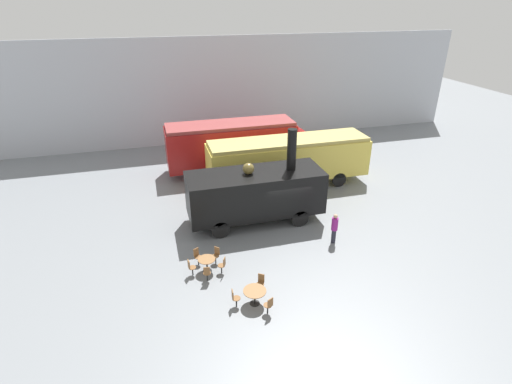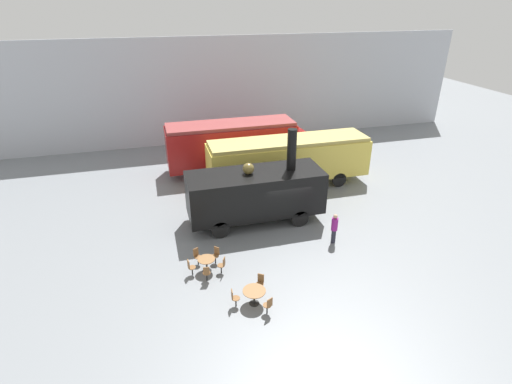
{
  "view_description": "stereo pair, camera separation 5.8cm",
  "coord_description": "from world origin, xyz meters",
  "px_view_note": "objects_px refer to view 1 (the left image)",
  "views": [
    {
      "loc": [
        -6.97,
        -19.15,
        11.91
      ],
      "look_at": [
        -1.39,
        1.0,
        1.6
      ],
      "focal_mm": 28.0,
      "sensor_mm": 36.0,
      "label": 1
    },
    {
      "loc": [
        -6.91,
        -19.17,
        11.91
      ],
      "look_at": [
        -1.39,
        1.0,
        1.6
      ],
      "focal_mm": 28.0,
      "sensor_mm": 36.0,
      "label": 2
    }
  ],
  "objects_px": {
    "passenger_coach_vintage": "(288,158)",
    "visitor_person": "(334,227)",
    "cafe_table_mid": "(255,293)",
    "streamlined_locomotive": "(242,143)",
    "cafe_table_near": "(207,262)",
    "steam_locomotive": "(256,192)",
    "cafe_chair_0": "(207,273)"
  },
  "relations": [
    {
      "from": "passenger_coach_vintage",
      "to": "visitor_person",
      "type": "bearing_deg",
      "value": -90.75
    },
    {
      "from": "cafe_table_mid",
      "to": "streamlined_locomotive",
      "type": "bearing_deg",
      "value": 78.31
    },
    {
      "from": "passenger_coach_vintage",
      "to": "cafe_table_near",
      "type": "bearing_deg",
      "value": -130.26
    },
    {
      "from": "steam_locomotive",
      "to": "cafe_table_mid",
      "type": "relative_size",
      "value": 7.73
    },
    {
      "from": "streamlined_locomotive",
      "to": "steam_locomotive",
      "type": "distance_m",
      "value": 7.89
    },
    {
      "from": "streamlined_locomotive",
      "to": "passenger_coach_vintage",
      "type": "bearing_deg",
      "value": -56.12
    },
    {
      "from": "cafe_table_mid",
      "to": "cafe_chair_0",
      "type": "height_order",
      "value": "cafe_chair_0"
    },
    {
      "from": "steam_locomotive",
      "to": "cafe_table_near",
      "type": "distance_m",
      "value": 5.52
    },
    {
      "from": "visitor_person",
      "to": "cafe_chair_0",
      "type": "bearing_deg",
      "value": -168.34
    },
    {
      "from": "cafe_table_mid",
      "to": "cafe_chair_0",
      "type": "xyz_separation_m",
      "value": [
        -1.73,
        2.0,
        -0.07
      ]
    },
    {
      "from": "cafe_table_near",
      "to": "cafe_table_mid",
      "type": "relative_size",
      "value": 0.84
    },
    {
      "from": "steam_locomotive",
      "to": "cafe_table_near",
      "type": "xyz_separation_m",
      "value": [
        -3.53,
        -4.03,
        -1.33
      ]
    },
    {
      "from": "cafe_table_near",
      "to": "visitor_person",
      "type": "bearing_deg",
      "value": 5.55
    },
    {
      "from": "cafe_chair_0",
      "to": "steam_locomotive",
      "type": "bearing_deg",
      "value": -28.32
    },
    {
      "from": "streamlined_locomotive",
      "to": "steam_locomotive",
      "type": "bearing_deg",
      "value": -98.06
    },
    {
      "from": "cafe_table_near",
      "to": "visitor_person",
      "type": "distance_m",
      "value": 6.96
    },
    {
      "from": "streamlined_locomotive",
      "to": "cafe_chair_0",
      "type": "relative_size",
      "value": 13.13
    },
    {
      "from": "streamlined_locomotive",
      "to": "cafe_table_mid",
      "type": "bearing_deg",
      "value": -101.69
    },
    {
      "from": "cafe_table_mid",
      "to": "visitor_person",
      "type": "bearing_deg",
      "value": 33.03
    },
    {
      "from": "steam_locomotive",
      "to": "cafe_table_mid",
      "type": "distance_m",
      "value": 7.2
    },
    {
      "from": "cafe_table_mid",
      "to": "cafe_chair_0",
      "type": "relative_size",
      "value": 1.14
    },
    {
      "from": "streamlined_locomotive",
      "to": "cafe_table_mid",
      "type": "height_order",
      "value": "streamlined_locomotive"
    },
    {
      "from": "steam_locomotive",
      "to": "visitor_person",
      "type": "bearing_deg",
      "value": -44.75
    },
    {
      "from": "passenger_coach_vintage",
      "to": "visitor_person",
      "type": "xyz_separation_m",
      "value": [
        -0.1,
        -7.62,
        -1.03
      ]
    },
    {
      "from": "steam_locomotive",
      "to": "cafe_chair_0",
      "type": "xyz_separation_m",
      "value": [
        -3.65,
        -4.82,
        -1.37
      ]
    },
    {
      "from": "steam_locomotive",
      "to": "visitor_person",
      "type": "distance_m",
      "value": 4.87
    },
    {
      "from": "streamlined_locomotive",
      "to": "cafe_chair_0",
      "type": "distance_m",
      "value": 13.58
    },
    {
      "from": "streamlined_locomotive",
      "to": "cafe_table_near",
      "type": "height_order",
      "value": "streamlined_locomotive"
    },
    {
      "from": "cafe_table_mid",
      "to": "cafe_chair_0",
      "type": "distance_m",
      "value": 2.64
    },
    {
      "from": "steam_locomotive",
      "to": "cafe_table_near",
      "type": "bearing_deg",
      "value": -131.16
    },
    {
      "from": "steam_locomotive",
      "to": "streamlined_locomotive",
      "type": "bearing_deg",
      "value": 81.94
    },
    {
      "from": "streamlined_locomotive",
      "to": "visitor_person",
      "type": "xyz_separation_m",
      "value": [
        2.29,
        -11.17,
        -1.16
      ]
    }
  ]
}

